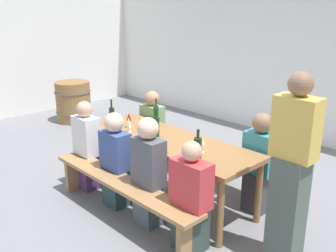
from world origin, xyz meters
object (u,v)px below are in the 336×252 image
(seated_guest_near_1, at_px, (116,162))
(wine_barrel, at_px, (73,101))
(standing_host, at_px, (291,174))
(wine_glass_0, at_px, (129,122))
(wine_bottle_0, at_px, (112,115))
(seated_guest_near_3, at_px, (191,200))
(wine_bottle_1, at_px, (198,150))
(seated_guest_far_0, at_px, (152,130))
(wine_glass_3, at_px, (198,147))
(wine_bottle_3, at_px, (156,115))
(seated_guest_near_0, at_px, (87,148))
(tasting_table, at_px, (168,145))
(bench_near, at_px, (122,189))
(bench_far, at_px, (206,155))
(wine_bottle_2, at_px, (156,126))
(seated_guest_far_1, at_px, (259,165))
(seated_guest_near_2, at_px, (149,174))
(wine_glass_4, at_px, (142,120))
(wine_glass_2, at_px, (129,118))
(wine_glass_1, at_px, (202,141))

(seated_guest_near_1, bearing_deg, wine_barrel, 67.21)
(standing_host, bearing_deg, wine_glass_0, 3.86)
(wine_bottle_0, distance_m, seated_guest_near_3, 1.84)
(wine_bottle_1, height_order, seated_guest_far_0, seated_guest_far_0)
(wine_glass_3, distance_m, seated_guest_near_1, 1.03)
(wine_bottle_3, distance_m, seated_guest_near_0, 0.94)
(wine_bottle_0, bearing_deg, tasting_table, 7.44)
(bench_near, xyz_separation_m, seated_guest_far_0, (-0.86, 1.20, 0.16))
(bench_near, xyz_separation_m, seated_guest_near_1, (-0.29, 0.15, 0.17))
(bench_far, distance_m, wine_glass_0, 1.11)
(wine_bottle_1, xyz_separation_m, seated_guest_near_1, (-0.98, -0.26, -0.35))
(wine_bottle_1, distance_m, seated_guest_near_3, 0.49)
(tasting_table, bearing_deg, wine_bottle_2, -164.63)
(wine_bottle_3, height_order, seated_guest_near_3, wine_bottle_3)
(seated_guest_near_0, relative_size, seated_guest_far_1, 0.99)
(wine_glass_3, height_order, seated_guest_near_2, seated_guest_near_2)
(seated_guest_near_1, relative_size, seated_guest_far_1, 0.97)
(bench_near, relative_size, seated_guest_far_1, 1.88)
(wine_glass_4, bearing_deg, wine_bottle_0, -155.22)
(wine_glass_3, relative_size, wine_glass_4, 1.18)
(tasting_table, distance_m, seated_guest_far_1, 1.03)
(bench_near, distance_m, seated_guest_far_0, 1.49)
(wine_glass_0, height_order, standing_host, standing_host)
(bench_far, distance_m, seated_guest_near_2, 1.25)
(wine_glass_2, xyz_separation_m, seated_guest_near_1, (0.33, -0.46, -0.35))
(wine_bottle_0, bearing_deg, wine_glass_4, 24.78)
(wine_glass_2, xyz_separation_m, wine_glass_3, (1.24, -0.12, -0.02))
(wine_glass_0, bearing_deg, seated_guest_far_0, 117.92)
(tasting_table, distance_m, wine_glass_3, 0.67)
(wine_glass_2, bearing_deg, bench_far, 49.73)
(bench_far, bearing_deg, wine_bottle_2, -101.76)
(wine_bottle_3, distance_m, seated_guest_far_0, 0.59)
(wine_bottle_0, distance_m, seated_guest_far_1, 1.93)
(wine_barrel, bearing_deg, tasting_table, -13.47)
(tasting_table, distance_m, wine_bottle_3, 0.58)
(seated_guest_near_2, distance_m, seated_guest_far_1, 1.22)
(wine_glass_3, distance_m, seated_guest_near_0, 1.57)
(wine_bottle_0, relative_size, wine_glass_4, 2.21)
(standing_host, bearing_deg, wine_glass_2, 0.72)
(bench_near, xyz_separation_m, wine_bottle_2, (-0.15, 0.63, 0.52))
(wine_bottle_3, xyz_separation_m, wine_glass_0, (-0.01, -0.43, -0.01))
(seated_guest_near_3, bearing_deg, wine_bottle_3, 59.62)
(wine_bottle_1, xyz_separation_m, wine_glass_3, (-0.07, 0.08, -0.02))
(wine_bottle_1, height_order, seated_guest_near_0, seated_guest_near_0)
(seated_guest_near_0, distance_m, seated_guest_near_2, 1.15)
(wine_glass_1, relative_size, seated_guest_near_3, 0.17)
(seated_guest_far_1, relative_size, wine_barrel, 1.44)
(wine_bottle_0, relative_size, wine_bottle_1, 0.95)
(wine_glass_1, height_order, wine_glass_2, wine_glass_2)
(tasting_table, distance_m, wine_glass_0, 0.56)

